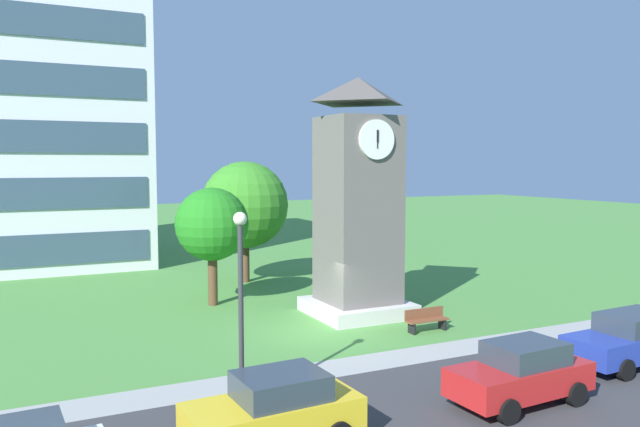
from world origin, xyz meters
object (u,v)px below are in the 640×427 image
clock_tower (358,210)px  parked_car_yellow (275,409)px  tree_near_tower (212,225)px  tree_by_building (245,205)px  parked_car_red (521,373)px  street_lamp (241,285)px  parked_car_blue (632,339)px  park_bench (426,320)px

clock_tower → parked_car_yellow: clock_tower is taller
clock_tower → tree_near_tower: bearing=138.5°
tree_by_building → tree_near_tower: size_ratio=1.22×
clock_tower → parked_car_red: size_ratio=2.48×
street_lamp → parked_car_yellow: 3.52m
street_lamp → tree_near_tower: size_ratio=0.97×
tree_by_building → tree_near_tower: bearing=-124.4°
parked_car_red → parked_car_blue: (5.64, 0.94, 0.01)m
parked_car_yellow → clock_tower: bearing=52.1°
clock_tower → street_lamp: size_ratio=1.93×
tree_near_tower → park_bench: bearing=-52.6°
clock_tower → parked_car_blue: size_ratio=2.11×
clock_tower → park_bench: clock_tower is taller
tree_by_building → park_bench: bearing=-77.1°
park_bench → parked_car_yellow: (-8.99, -6.63, 0.40)m
street_lamp → tree_by_building: (5.99, 16.86, 0.93)m
parked_car_yellow → tree_near_tower: bearing=79.1°
tree_by_building → parked_car_yellow: tree_by_building is taller
tree_near_tower → parked_car_blue: size_ratio=1.13×
parked_car_yellow → parked_car_blue: 12.57m
park_bench → tree_by_building: size_ratio=0.27×
tree_near_tower → parked_car_red: (4.10, -15.24, -2.85)m
park_bench → tree_near_tower: 10.63m
street_lamp → tree_near_tower: (2.77, 12.14, 0.41)m
tree_by_building → street_lamp: bearing=-109.6°
tree_near_tower → parked_car_blue: 17.53m
park_bench → parked_car_blue: 7.22m
clock_tower → tree_near_tower: 6.84m
clock_tower → tree_near_tower: (-5.08, 4.50, -0.80)m
tree_by_building → parked_car_blue: bearing=-71.1°
park_bench → street_lamp: bearing=-155.3°
park_bench → street_lamp: size_ratio=0.34×
clock_tower → tree_by_building: clock_tower is taller
park_bench → tree_near_tower: tree_near_tower is taller
park_bench → parked_car_red: (-2.05, -7.20, 0.40)m
clock_tower → parked_car_red: clock_tower is taller
clock_tower → parked_car_blue: (4.65, -9.80, -3.64)m
park_bench → street_lamp: (-8.92, -4.10, 2.84)m
parked_car_blue → tree_near_tower: bearing=124.3°
tree_by_building → parked_car_red: 20.26m
clock_tower → park_bench: (1.07, -3.54, -4.05)m
park_bench → parked_car_yellow: 11.17m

